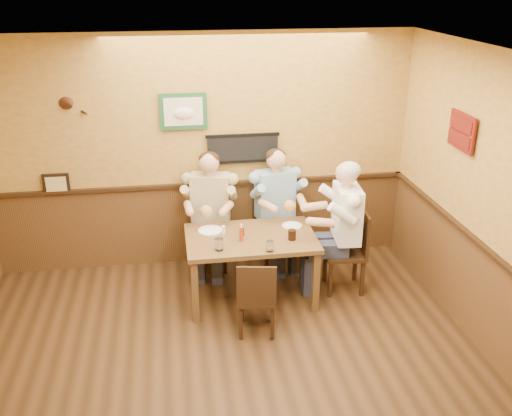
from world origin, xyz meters
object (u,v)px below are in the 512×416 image
at_px(dining_table, 251,244).
at_px(pepper_shaker, 242,232).
at_px(hot_sauce_bottle, 241,233).
at_px(chair_back_right, 275,228).
at_px(chair_back_left, 212,232).
at_px(chair_near_side, 257,295).
at_px(diner_white_elder, 346,234).
at_px(chair_right_end, 344,251).
at_px(diner_tan_shirt, 211,217).
at_px(water_glass_mid, 270,246).
at_px(salt_shaker, 224,230).
at_px(diner_blue_polo, 275,213).
at_px(cola_tumbler, 292,235).
at_px(water_glass_left, 219,244).

relative_size(dining_table, pepper_shaker, 15.90).
bearing_deg(hot_sauce_bottle, chair_back_right, 58.85).
distance_m(chair_back_left, chair_near_side, 1.47).
xyz_separation_m(diner_white_elder, hot_sauce_bottle, (-1.19, -0.10, 0.15)).
distance_m(chair_right_end, pepper_shaker, 1.20).
distance_m(dining_table, pepper_shaker, 0.17).
distance_m(chair_near_side, hot_sauce_bottle, 0.72).
height_order(diner_white_elder, hot_sauce_bottle, diner_white_elder).
bearing_deg(hot_sauce_bottle, diner_tan_shirt, 106.46).
bearing_deg(water_glass_mid, salt_shaker, 131.19).
height_order(chair_near_side, salt_shaker, salt_shaker).
height_order(dining_table, water_glass_mid, water_glass_mid).
bearing_deg(diner_blue_polo, diner_tan_shirt, 169.59).
height_order(diner_tan_shirt, diner_blue_polo, diner_tan_shirt).
relative_size(chair_back_left, diner_blue_polo, 0.70).
distance_m(chair_back_left, chair_back_right, 0.78).
bearing_deg(cola_tumbler, chair_back_right, 90.57).
distance_m(diner_blue_polo, pepper_shaker, 0.91).
bearing_deg(chair_near_side, chair_back_right, -97.31).
bearing_deg(chair_near_side, chair_back_left, -67.02).
distance_m(chair_back_right, diner_blue_polo, 0.20).
relative_size(dining_table, water_glass_left, 10.77).
bearing_deg(chair_back_left, dining_table, -53.67).
bearing_deg(chair_near_side, diner_tan_shirt, -67.02).
bearing_deg(salt_shaker, chair_back_right, 44.22).
height_order(hot_sauce_bottle, pepper_shaker, hot_sauce_bottle).
relative_size(chair_right_end, salt_shaker, 10.27).
bearing_deg(chair_back_right, chair_right_end, -60.66).
bearing_deg(diner_white_elder, hot_sauce_bottle, -79.93).
bearing_deg(hot_sauce_bottle, diner_white_elder, 4.95).
relative_size(water_glass_left, pepper_shaker, 1.48).
relative_size(chair_near_side, diner_tan_shirt, 0.62).
relative_size(diner_tan_shirt, water_glass_mid, 11.60).
xyz_separation_m(chair_near_side, salt_shaker, (-0.25, 0.77, 0.38)).
height_order(chair_back_left, cola_tumbler, chair_back_left).
xyz_separation_m(water_glass_left, pepper_shaker, (0.28, 0.31, -0.02)).
xyz_separation_m(dining_table, diner_tan_shirt, (-0.37, 0.77, 0.01)).
height_order(chair_back_right, cola_tumbler, chair_back_right).
distance_m(salt_shaker, pepper_shaker, 0.21).
xyz_separation_m(chair_back_left, water_glass_left, (-0.00, -1.05, 0.35)).
bearing_deg(water_glass_mid, diner_white_elder, 22.94).
relative_size(cola_tumbler, pepper_shaker, 1.28).
relative_size(dining_table, diner_white_elder, 1.02).
height_order(chair_right_end, water_glass_mid, chair_right_end).
relative_size(chair_near_side, diner_white_elder, 0.60).
xyz_separation_m(chair_near_side, diner_tan_shirt, (-0.33, 1.44, 0.25)).
relative_size(dining_table, chair_near_side, 1.68).
bearing_deg(salt_shaker, diner_white_elder, -3.84).
bearing_deg(water_glass_mid, diner_blue_polo, 76.82).
bearing_deg(cola_tumbler, diner_blue_polo, 90.57).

